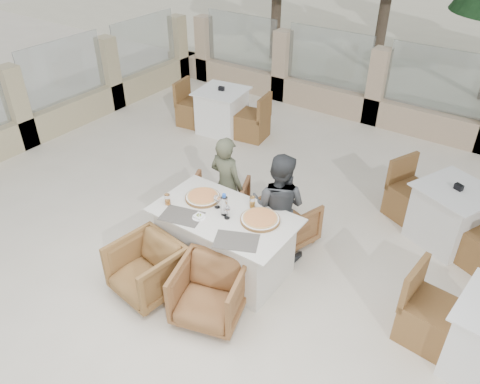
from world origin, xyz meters
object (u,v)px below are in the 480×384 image
Objects in this scene: pizza_right at (260,219)px; armchair_near_right at (209,292)px; dining_table at (225,241)px; armchair_near_left at (147,269)px; armchair_far_left at (218,206)px; wine_glass_centre at (217,201)px; bg_table_b at (450,216)px; beer_glass_left at (167,199)px; diner_left at (227,185)px; diner_right at (279,207)px; olive_dish at (199,216)px; armchair_far_right at (287,221)px; bg_table_a at (222,111)px; water_bottle at (224,204)px; wine_glass_near at (227,211)px; beer_glass_right at (252,202)px; pizza_left at (203,197)px.

pizza_right is 0.62× the size of armchair_near_right.
armchair_near_left is at bearing -120.43° from dining_table.
armchair_far_left is at bearing 100.60° from armchair_near_left.
wine_glass_centre is at bearing 105.87° from armchair_far_left.
bg_table_b reaches higher than armchair_near_right.
diner_left is at bearing 76.52° from beer_glass_left.
diner_right is at bearing 178.72° from diner_left.
diner_left is 0.79m from diner_right.
beer_glass_left is 0.19× the size of armchair_near_left.
armchair_near_right is at bearing -65.86° from dining_table.
pizza_right is 0.67m from olive_dish.
pizza_right reaches higher than armchair_far_left.
dining_table is 2.81m from bg_table_b.
pizza_right is 0.98m from diner_left.
pizza_right is at bearing 112.85° from armchair_far_right.
armchair_near_left is 4.06m from bg_table_a.
water_bottle reaches higher than bg_table_a.
armchair_far_right is at bearing 59.08° from wine_glass_centre.
beer_glass_left is 0.10× the size of diner_left.
diner_left is at bearing -15.02° from diner_right.
wine_glass_near is 1.08m from armchair_near_left.
diner_left is at bearing 151.09° from beer_glass_right.
beer_glass_left is 3.45m from bg_table_b.
armchair_far_left is (-0.15, 0.46, -0.46)m from pizza_left.
olive_dish is at bearing 109.53° from diner_left.
dining_table is 0.52m from water_bottle.
beer_glass_left reaches higher than armchair_far_left.
bg_table_a is at bearing 132.64° from beer_glass_right.
armchair_far_right is 0.50× the size of diner_left.
pizza_left is at bearing 165.49° from dining_table.
diner_left is at bearing 95.85° from pizza_left.
beer_glass_left is at bearing 59.93° from armchair_far_left.
armchair_far_right is (0.16, 0.55, -0.54)m from beer_glass_right.
armchair_far_left is at bearing 107.71° from armchair_near_right.
water_bottle is at bearing -29.30° from dining_table.
diner_left reaches higher than olive_dish.
dining_table is 0.93m from armchair_near_left.
water_bottle is at bearing 111.58° from armchair_far_left.
diner_left reaches higher than wine_glass_centre.
diner_left reaches higher than bg_table_b.
armchair_far_left is (-0.39, 0.50, -0.53)m from wine_glass_centre.
armchair_near_right is 0.42× the size of bg_table_a.
olive_dish is (0.19, -0.31, -0.00)m from pizza_left.
diner_right reaches higher than armchair_near_left.
dining_table is 8.70× the size of wine_glass_near.
pizza_left reaches higher than armchair_near_right.
wine_glass_near is at bearing -60.18° from bg_table_a.
bg_table_a is at bearing 126.22° from wine_glass_centre.
pizza_right is 2.34× the size of wine_glass_centre.
beer_glass_left is at bearing 65.79° from armchair_far_right.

